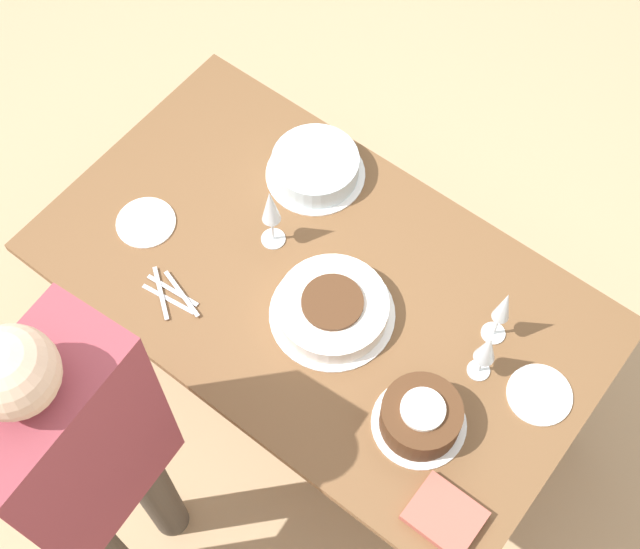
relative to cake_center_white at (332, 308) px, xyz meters
The scene contains 13 objects.
ground_plane 0.81m from the cake_center_white, 146.84° to the left, with size 12.00×12.00×0.00m, color tan.
dining_table 0.18m from the cake_center_white, 146.84° to the left, with size 1.57×0.91×0.77m.
cake_center_white is the anchor object (origin of this frame).
cake_front_chocolate 0.38m from the cake_center_white, 17.09° to the right, with size 0.25×0.25×0.11m.
cake_back_decorated 0.46m from the cake_center_white, 133.53° to the left, with size 0.30×0.30×0.08m.
wine_glass_near 0.43m from the cake_center_white, 14.44° to the left, with size 0.06×0.06×0.21m.
wine_glass_far 0.45m from the cake_center_white, 30.11° to the left, with size 0.07×0.07×0.23m.
wine_glass_extra 0.32m from the cake_center_white, 162.77° to the left, with size 0.07×0.07×0.24m.
dessert_plate_left 0.61m from the cake_center_white, behind, with size 0.17×0.17×0.01m.
dessert_plate_right 0.59m from the cake_center_white, 14.21° to the left, with size 0.17×0.17×0.01m.
fork_pile 0.45m from the cake_center_white, 149.75° to the right, with size 0.20×0.12×0.01m.
napkin_stack 0.61m from the cake_center_white, 26.14° to the right, with size 0.17×0.14×0.03m.
person_cutting 0.76m from the cake_center_white, 103.38° to the right, with size 0.25×0.42×1.58m.
Camera 1 is at (0.71, -0.92, 2.95)m, focal length 50.00 mm.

